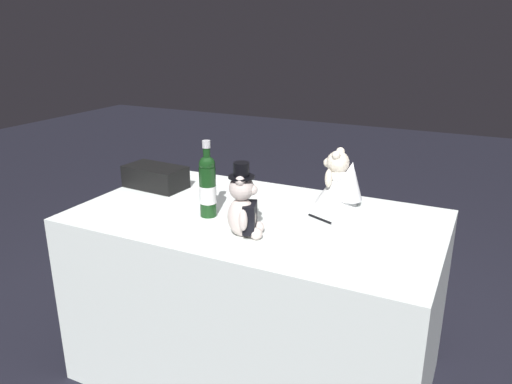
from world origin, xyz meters
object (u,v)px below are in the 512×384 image
signing_pen (321,219)px  gift_case_black (156,177)px  teddy_bear_groom (244,207)px  champagne_bottle (208,185)px  teddy_bear_bride (341,182)px

signing_pen → gift_case_black: size_ratio=0.40×
teddy_bear_groom → champagne_bottle: size_ratio=0.89×
teddy_bear_bride → signing_pen: size_ratio=2.03×
teddy_bear_groom → gift_case_black: (0.65, -0.32, -0.06)m
champagne_bottle → gift_case_black: champagne_bottle is taller
teddy_bear_bride → gift_case_black: 0.88m
teddy_bear_groom → gift_case_black: 0.73m
teddy_bear_groom → teddy_bear_bride: bearing=-114.2°
teddy_bear_groom → champagne_bottle: bearing=-27.0°
signing_pen → champagne_bottle: bearing=19.6°
teddy_bear_groom → champagne_bottle: 0.25m
champagne_bottle → signing_pen: (-0.43, -0.15, -0.13)m
gift_case_black → teddy_bear_groom: bearing=153.5°
teddy_bear_bride → champagne_bottle: champagne_bottle is taller
teddy_bear_groom → signing_pen: bearing=-127.7°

